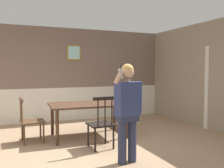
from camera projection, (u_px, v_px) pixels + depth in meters
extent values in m
plane|color=#9E7F60|center=(88.00, 151.00, 4.61)|extent=(7.32, 7.32, 0.00)
cube|color=#756056|center=(58.00, 58.00, 7.19)|extent=(6.66, 0.12, 1.74)
cube|color=silver|center=(58.00, 104.00, 7.28)|extent=(6.66, 0.14, 0.97)
cube|color=silver|center=(58.00, 88.00, 7.22)|extent=(6.66, 0.05, 0.06)
cube|color=olive|center=(74.00, 53.00, 7.29)|extent=(0.42, 0.03, 0.45)
cube|color=#9FD8DB|center=(74.00, 53.00, 7.27)|extent=(0.34, 0.01, 0.37)
cube|color=gray|center=(224.00, 76.00, 5.82)|extent=(0.12, 5.84, 2.71)
cube|color=silver|center=(207.00, 88.00, 6.26)|extent=(0.06, 0.12, 2.10)
cube|color=#4C3323|center=(89.00, 104.00, 5.54)|extent=(1.76, 1.07, 0.04)
cylinder|color=#4C3323|center=(57.00, 128.00, 4.92)|extent=(0.07, 0.07, 0.71)
cylinder|color=#4C3323|center=(127.00, 122.00, 5.45)|extent=(0.07, 0.07, 0.71)
cylinder|color=#4C3323|center=(52.00, 120.00, 5.67)|extent=(0.07, 0.07, 0.71)
cylinder|color=#4C3323|center=(114.00, 115.00, 6.20)|extent=(0.07, 0.07, 0.71)
cube|color=#513823|center=(33.00, 122.00, 5.14)|extent=(0.49, 0.49, 0.03)
cube|color=#513823|center=(21.00, 100.00, 5.01)|extent=(0.06, 0.47, 0.06)
cylinder|color=#513823|center=(21.00, 109.00, 5.15)|extent=(0.02, 0.02, 0.48)
cylinder|color=#513823|center=(21.00, 110.00, 5.03)|extent=(0.02, 0.02, 0.48)
cylinder|color=#513823|center=(22.00, 111.00, 4.90)|extent=(0.02, 0.02, 0.48)
cylinder|color=#513823|center=(40.00, 129.00, 5.40)|extent=(0.04, 0.04, 0.41)
cylinder|color=#513823|center=(44.00, 133.00, 5.06)|extent=(0.04, 0.04, 0.41)
cylinder|color=#513823|center=(22.00, 131.00, 5.24)|extent=(0.04, 0.04, 0.41)
cylinder|color=#513823|center=(24.00, 135.00, 4.90)|extent=(0.04, 0.04, 0.41)
cube|color=black|center=(101.00, 124.00, 4.76)|extent=(0.48, 0.48, 0.03)
cube|color=black|center=(105.00, 98.00, 4.54)|extent=(0.47, 0.06, 0.06)
cylinder|color=black|center=(98.00, 112.00, 4.49)|extent=(0.02, 0.02, 0.54)
cylinder|color=black|center=(105.00, 111.00, 4.55)|extent=(0.02, 0.02, 0.54)
cylinder|color=black|center=(112.00, 111.00, 4.61)|extent=(0.02, 0.02, 0.54)
cylinder|color=black|center=(88.00, 135.00, 4.86)|extent=(0.04, 0.04, 0.44)
cylinder|color=black|center=(106.00, 133.00, 5.02)|extent=(0.04, 0.04, 0.44)
cylinder|color=black|center=(95.00, 140.00, 4.53)|extent=(0.04, 0.04, 0.44)
cylinder|color=black|center=(113.00, 138.00, 4.69)|extent=(0.04, 0.04, 0.44)
cylinder|color=#282E49|center=(132.00, 138.00, 4.04)|extent=(0.14, 0.14, 0.77)
cylinder|color=#282E49|center=(122.00, 140.00, 3.95)|extent=(0.14, 0.14, 0.77)
cube|color=#282E49|center=(127.00, 118.00, 3.98)|extent=(0.37, 0.23, 0.12)
cube|color=navy|center=(127.00, 99.00, 3.96)|extent=(0.41, 0.26, 0.54)
cylinder|color=navy|center=(139.00, 97.00, 4.07)|extent=(0.09, 0.09, 0.52)
cylinder|color=tan|center=(118.00, 79.00, 3.84)|extent=(0.17, 0.12, 0.19)
cylinder|color=tan|center=(127.00, 80.00, 3.94)|extent=(0.09, 0.09, 0.05)
sphere|color=tan|center=(127.00, 72.00, 3.93)|extent=(0.21, 0.21, 0.21)
sphere|color=tan|center=(128.00, 70.00, 3.93)|extent=(0.20, 0.20, 0.20)
cube|color=#B7B7BC|center=(121.00, 74.00, 3.84)|extent=(0.08, 0.04, 0.17)
cylinder|color=black|center=(121.00, 66.00, 3.83)|extent=(0.01, 0.01, 0.08)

